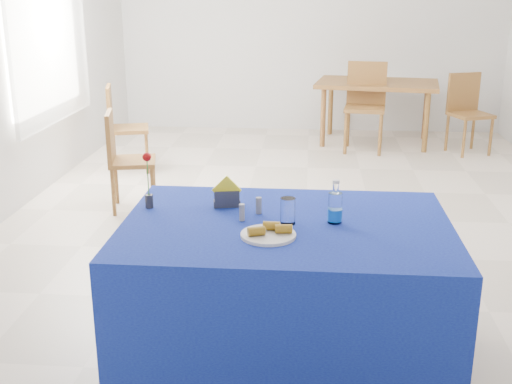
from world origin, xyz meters
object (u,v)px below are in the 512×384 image
plate (268,235)px  oak_table (377,88)px  chair_bg_left (366,100)px  chair_win_a (123,154)px  blue_table (285,293)px  chair_win_b (120,122)px  chair_bg_right (467,107)px  water_bottle (335,209)px

plate → oak_table: plate is taller
chair_bg_left → chair_win_a: 3.24m
blue_table → chair_bg_left: (0.74, 4.61, 0.21)m
oak_table → chair_win_b: bearing=-151.3°
plate → chair_win_a: 2.83m
chair_bg_left → chair_bg_right: size_ratio=1.12×
chair_bg_right → water_bottle: bearing=-131.0°
plate → chair_bg_left: size_ratio=0.25×
plate → oak_table: bearing=79.2°
blue_table → chair_bg_right: bearing=67.5°
water_bottle → chair_bg_right: water_bottle is taller
chair_bg_left → chair_bg_right: 1.16m
water_bottle → oak_table: (0.67, 4.93, -0.15)m
blue_table → chair_bg_right: size_ratio=1.76×
oak_table → chair_win_a: chair_win_a is taller
chair_win_a → chair_win_b: bearing=4.8°
plate → oak_table: size_ratio=0.16×
blue_table → chair_win_a: 2.70m
chair_bg_right → oak_table: bearing=139.0°
oak_table → chair_win_a: (-2.38, -2.70, -0.18)m
oak_table → chair_bg_right: (1.00, -0.37, -0.15)m
chair_bg_left → chair_win_b: size_ratio=1.14×
chair_bg_left → chair_win_a: chair_bg_left is taller
oak_table → chair_win_a: size_ratio=1.81×
chair_bg_left → water_bottle: bearing=-89.3°
water_bottle → oak_table: bearing=82.3°
blue_table → chair_bg_right: 4.97m
blue_table → water_bottle: size_ratio=7.44×
water_bottle → chair_bg_left: (0.51, 4.58, -0.24)m
plate → chair_bg_left: 4.87m
water_bottle → chair_win_b: size_ratio=0.24×
water_bottle → chair_win_b: bearing=121.3°
oak_table → chair_bg_left: (-0.16, -0.35, -0.09)m
chair_win_a → blue_table: bearing=-159.0°
plate → water_bottle: 0.38m
blue_table → chair_win_a: bearing=123.3°
plate → water_bottle: water_bottle is taller
chair_bg_right → chair_bg_left: bearing=158.2°
blue_table → chair_bg_right: (1.90, 4.59, 0.15)m
water_bottle → chair_win_b: water_bottle is taller
plate → chair_win_b: (-1.77, 3.64, -0.25)m
chair_bg_left → chair_win_b: chair_bg_left is taller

